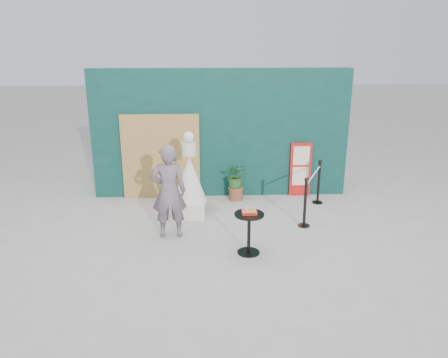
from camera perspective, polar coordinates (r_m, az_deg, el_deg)
ground at (r=7.84m, az=0.37°, el=-9.68°), size 60.00×60.00×0.00m
back_wall at (r=10.32m, az=-0.45°, el=5.95°), size 6.00×0.30×3.00m
bamboo_fence at (r=10.28m, az=-8.24°, el=2.85°), size 1.80×0.08×2.00m
woman at (r=8.22m, az=-7.22°, el=-1.62°), size 0.68×0.47×1.80m
menu_board at (r=10.57m, az=9.95°, el=1.22°), size 0.50×0.07×1.30m
statue at (r=9.18m, az=-4.51°, el=-0.46°), size 0.72×0.72×1.83m
cafe_table at (r=7.65m, az=3.28°, el=-6.28°), size 0.52×0.52×0.75m
food_basket at (r=7.54m, az=3.34°, el=-4.27°), size 0.26×0.19×0.11m
planter at (r=10.17m, az=1.57°, el=0.03°), size 0.52×0.45×0.89m
stanchion_barrier at (r=9.53m, az=11.47°, el=-1.70°), size 0.84×1.54×1.03m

